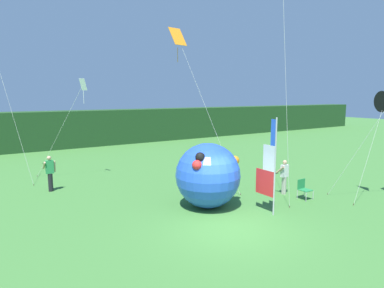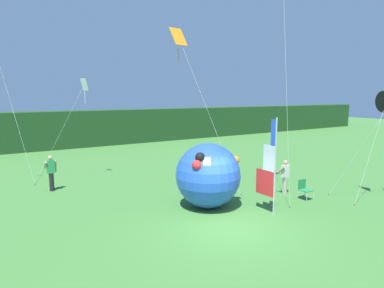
{
  "view_description": "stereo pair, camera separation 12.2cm",
  "coord_description": "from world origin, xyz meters",
  "px_view_note": "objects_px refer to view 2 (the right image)",
  "views": [
    {
      "loc": [
        -7.15,
        -8.51,
        4.63
      ],
      "look_at": [
        -0.14,
        2.29,
        2.74
      ],
      "focal_mm": 30.99,
      "sensor_mm": 36.0,
      "label": 1
    },
    {
      "loc": [
        -7.05,
        -8.57,
        4.63
      ],
      "look_at": [
        -0.14,
        2.29,
        2.74
      ],
      "focal_mm": 30.99,
      "sensor_mm": 36.0,
      "label": 2
    }
  ],
  "objects_px": {
    "inflatable_balloon": "(208,175)",
    "kite_white_diamond_1": "(81,92)",
    "person_near_banner": "(285,176)",
    "person_mid_field": "(51,172)",
    "folding_chair": "(304,188)",
    "kite_orange_diamond_4": "(181,43)",
    "banner_flag": "(269,168)"
  },
  "relations": [
    {
      "from": "inflatable_balloon",
      "to": "kite_white_diamond_1",
      "type": "bearing_deg",
      "value": 111.84
    },
    {
      "from": "person_near_banner",
      "to": "kite_white_diamond_1",
      "type": "bearing_deg",
      "value": 131.32
    },
    {
      "from": "person_mid_field",
      "to": "folding_chair",
      "type": "relative_size",
      "value": 1.97
    },
    {
      "from": "kite_white_diamond_1",
      "to": "kite_orange_diamond_4",
      "type": "distance_m",
      "value": 6.19
    },
    {
      "from": "person_near_banner",
      "to": "inflatable_balloon",
      "type": "distance_m",
      "value": 4.14
    },
    {
      "from": "person_near_banner",
      "to": "kite_orange_diamond_4",
      "type": "bearing_deg",
      "value": 132.72
    },
    {
      "from": "person_mid_field",
      "to": "kite_white_diamond_1",
      "type": "relative_size",
      "value": 0.32
    },
    {
      "from": "person_near_banner",
      "to": "folding_chair",
      "type": "distance_m",
      "value": 1.07
    },
    {
      "from": "banner_flag",
      "to": "person_near_banner",
      "type": "bearing_deg",
      "value": 29.46
    },
    {
      "from": "folding_chair",
      "to": "person_mid_field",
      "type": "bearing_deg",
      "value": 141.23
    },
    {
      "from": "person_mid_field",
      "to": "folding_chair",
      "type": "height_order",
      "value": "person_mid_field"
    },
    {
      "from": "inflatable_balloon",
      "to": "kite_white_diamond_1",
      "type": "xyz_separation_m",
      "value": [
        -3.07,
        7.65,
        3.47
      ]
    },
    {
      "from": "inflatable_balloon",
      "to": "kite_white_diamond_1",
      "type": "height_order",
      "value": "kite_white_diamond_1"
    },
    {
      "from": "folding_chair",
      "to": "kite_white_diamond_1",
      "type": "xyz_separation_m",
      "value": [
        -7.32,
        9.13,
        4.31
      ]
    },
    {
      "from": "folding_chair",
      "to": "banner_flag",
      "type": "bearing_deg",
      "value": -171.09
    },
    {
      "from": "person_mid_field",
      "to": "kite_white_diamond_1",
      "type": "height_order",
      "value": "kite_white_diamond_1"
    },
    {
      "from": "inflatable_balloon",
      "to": "kite_orange_diamond_4",
      "type": "xyz_separation_m",
      "value": [
        0.64,
        3.25,
        5.77
      ]
    },
    {
      "from": "kite_white_diamond_1",
      "to": "kite_orange_diamond_4",
      "type": "relative_size",
      "value": 0.7
    },
    {
      "from": "kite_orange_diamond_4",
      "to": "kite_white_diamond_1",
      "type": "bearing_deg",
      "value": 130.09
    },
    {
      "from": "person_mid_field",
      "to": "kite_orange_diamond_4",
      "type": "relative_size",
      "value": 0.22
    },
    {
      "from": "inflatable_balloon",
      "to": "banner_flag",
      "type": "bearing_deg",
      "value": -50.01
    },
    {
      "from": "folding_chair",
      "to": "kite_orange_diamond_4",
      "type": "bearing_deg",
      "value": 127.42
    },
    {
      "from": "banner_flag",
      "to": "folding_chair",
      "type": "relative_size",
      "value": 4.29
    },
    {
      "from": "person_near_banner",
      "to": "person_mid_field",
      "type": "bearing_deg",
      "value": 144.64
    },
    {
      "from": "person_near_banner",
      "to": "banner_flag",
      "type": "bearing_deg",
      "value": -150.54
    },
    {
      "from": "banner_flag",
      "to": "person_near_banner",
      "type": "relative_size",
      "value": 2.33
    },
    {
      "from": "banner_flag",
      "to": "kite_white_diamond_1",
      "type": "distance_m",
      "value": 11.03
    },
    {
      "from": "folding_chair",
      "to": "kite_white_diamond_1",
      "type": "height_order",
      "value": "kite_white_diamond_1"
    },
    {
      "from": "banner_flag",
      "to": "folding_chair",
      "type": "distance_m",
      "value": 3.0
    },
    {
      "from": "person_near_banner",
      "to": "kite_white_diamond_1",
      "type": "relative_size",
      "value": 0.3
    },
    {
      "from": "banner_flag",
      "to": "kite_orange_diamond_4",
      "type": "relative_size",
      "value": 0.48
    },
    {
      "from": "banner_flag",
      "to": "folding_chair",
      "type": "xyz_separation_m",
      "value": [
        2.67,
        0.42,
        -1.32
      ]
    }
  ]
}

